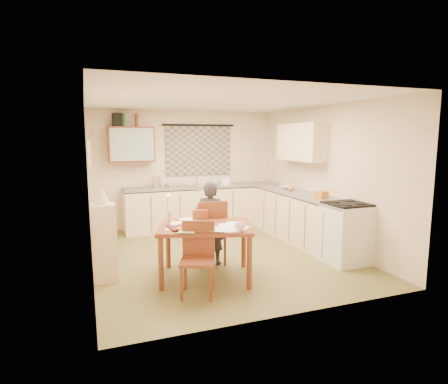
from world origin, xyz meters
name	(u,v)px	position (x,y,z in m)	size (l,w,h in m)	color
floor	(220,256)	(0.00, 0.00, -0.01)	(4.00, 4.50, 0.02)	brown
ceiling	(220,101)	(0.00, 0.00, 2.51)	(4.00, 4.50, 0.02)	white
wall_back	(185,169)	(0.00, 2.26, 1.25)	(4.00, 0.02, 2.50)	beige
wall_front	(293,204)	(0.00, -2.26, 1.25)	(4.00, 0.02, 2.50)	beige
wall_left	(88,186)	(-2.01, 0.00, 1.25)	(0.02, 4.50, 2.50)	beige
wall_right	(325,176)	(2.01, 0.00, 1.25)	(0.02, 4.50, 2.50)	beige
window_blind	(199,151)	(0.30, 2.22, 1.65)	(1.45, 0.03, 1.05)	#355775
curtain_rod	(199,125)	(0.30, 2.20, 2.20)	(0.04, 0.04, 1.60)	black
wall_cabinet	(131,144)	(-1.15, 2.08, 1.80)	(0.90, 0.34, 0.70)	#622614
wall_cabinet_glass	(132,145)	(-1.15, 1.91, 1.80)	(0.84, 0.02, 0.64)	#99B2A5
upper_cabinet_right	(301,142)	(1.83, 0.55, 1.85)	(0.34, 1.30, 0.70)	beige
framed_print	(89,153)	(-1.97, 0.40, 1.70)	(0.04, 0.50, 0.40)	beige
print_canvas	(91,153)	(-1.95, 0.40, 1.70)	(0.01, 0.42, 0.32)	beige
counter_back	(203,207)	(0.30, 1.95, 0.45)	(3.30, 0.62, 0.92)	beige
counter_right	(304,219)	(1.70, 0.18, 0.45)	(0.62, 2.95, 0.92)	beige
stove	(346,233)	(1.70, -1.02, 0.47)	(0.61, 0.61, 0.95)	white
sink	(201,187)	(0.26, 1.95, 0.88)	(0.55, 0.45, 0.10)	silver
tap	(197,178)	(0.23, 2.13, 1.06)	(0.03, 0.03, 0.28)	silver
dish_rack	(174,185)	(-0.31, 1.95, 0.95)	(0.35, 0.30, 0.06)	silver
kettle	(156,182)	(-0.69, 1.95, 1.04)	(0.18, 0.18, 0.24)	silver
mixing_bowl	(226,181)	(0.83, 1.95, 1.00)	(0.24, 0.24, 0.16)	white
soap_bottle	(214,181)	(0.58, 2.00, 1.01)	(0.09, 0.09, 0.17)	white
bowl	(286,187)	(1.70, 0.86, 0.95)	(0.27, 0.27, 0.06)	white
orange_bag	(321,194)	(1.70, -0.34, 0.98)	(0.22, 0.16, 0.12)	#C5731E
fruit_orange	(291,188)	(1.65, 0.57, 0.97)	(0.10, 0.10, 0.10)	#C5731E
speaker	(117,120)	(-1.41, 2.08, 2.28)	(0.16, 0.20, 0.26)	black
bottle_green	(123,120)	(-1.29, 2.08, 2.28)	(0.07, 0.07, 0.26)	#195926
bottle_brown	(136,120)	(-1.03, 2.08, 2.28)	(0.07, 0.07, 0.26)	#622614
dining_table	(206,251)	(-0.52, -0.87, 0.38)	(1.48, 1.29, 0.75)	maroon
chair_far	(210,244)	(-0.29, -0.32, 0.31)	(0.47, 0.47, 1.00)	maroon
chair_near	(198,273)	(-0.79, -1.38, 0.28)	(0.53, 0.53, 0.90)	maroon
person	(211,223)	(-0.28, -0.33, 0.64)	(0.56, 0.52, 1.29)	black
shelf_stand	(104,243)	(-1.84, -0.49, 0.53)	(0.32, 0.30, 1.06)	beige
lampshade	(102,196)	(-1.84, -0.49, 1.17)	(0.20, 0.20, 0.22)	beige
letter_rack	(200,215)	(-0.52, -0.58, 0.83)	(0.22, 0.10, 0.16)	maroon
mug	(240,227)	(-0.21, -1.34, 0.80)	(0.16, 0.16, 0.10)	white
magazine	(170,229)	(-1.04, -0.97, 0.76)	(0.24, 0.30, 0.03)	maroon
book	(177,226)	(-0.91, -0.83, 0.76)	(0.21, 0.26, 0.02)	#C5731E
orange_box	(182,229)	(-0.90, -1.07, 0.77)	(0.12, 0.08, 0.04)	#C5731E
eyeglasses	(217,229)	(-0.47, -1.18, 0.76)	(0.13, 0.04, 0.02)	black
candle_holder	(169,219)	(-0.99, -0.69, 0.84)	(0.06, 0.06, 0.18)	silver
candle	(168,203)	(-0.99, -0.63, 1.04)	(0.02, 0.02, 0.22)	white
candle_flame	(169,195)	(-0.98, -0.64, 1.16)	(0.02, 0.02, 0.02)	#FFCC66
papers	(210,226)	(-0.49, -0.97, 0.76)	(1.11, 1.03, 0.02)	white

